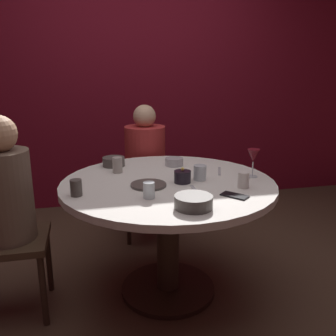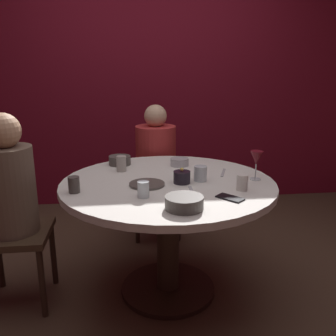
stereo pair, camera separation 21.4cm
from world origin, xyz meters
name	(u,v)px [view 2 (the right image)]	position (x,y,z in m)	size (l,w,h in m)	color
ground_plane	(168,290)	(0.00, 0.00, 0.00)	(8.00, 8.00, 0.00)	#4C3828
back_wall	(148,77)	(0.00, 1.72, 1.30)	(6.00, 0.10, 2.60)	maroon
dining_table	(168,206)	(0.00, 0.00, 0.58)	(1.27, 1.27, 0.74)	silver
seated_diner_left	(10,191)	(-0.91, 0.00, 0.72)	(0.40, 0.40, 1.16)	#3F2D1E
seated_diner_back	(156,156)	(0.00, 0.86, 0.69)	(0.40, 0.40, 1.11)	#3F2D1E
candle_holder	(182,177)	(0.08, -0.05, 0.78)	(0.10, 0.10, 0.09)	black
wine_glass	(256,159)	(0.53, -0.03, 0.87)	(0.08, 0.08, 0.18)	silver
dinner_plate	(147,184)	(-0.13, -0.07, 0.75)	(0.20, 0.20, 0.01)	#4C4742
cell_phone	(230,198)	(0.28, -0.34, 0.75)	(0.07, 0.14, 0.01)	black
bowl_serving_large	(179,162)	(0.12, 0.34, 0.77)	(0.12, 0.12, 0.05)	#B7B7BC
bowl_salad_center	(120,160)	(-0.29, 0.41, 0.77)	(0.15, 0.15, 0.06)	#4C4742
bowl_small_white	(184,203)	(0.03, -0.45, 0.77)	(0.19, 0.19, 0.06)	#4C4742
cup_near_candle	(143,189)	(-0.16, -0.26, 0.79)	(0.06, 0.06, 0.09)	silver
cup_by_left_diner	(242,182)	(0.39, -0.21, 0.79)	(0.06, 0.06, 0.09)	silver
cup_by_right_diner	(200,174)	(0.19, -0.02, 0.79)	(0.08, 0.08, 0.09)	silver
cup_center_front	(121,164)	(-0.28, 0.25, 0.79)	(0.06, 0.06, 0.10)	#B2ADA3
cup_far_edge	(74,185)	(-0.53, -0.15, 0.79)	(0.06, 0.06, 0.09)	#4C4742
fork_near_plate	(223,173)	(0.37, 0.12, 0.75)	(0.02, 0.18, 0.01)	#B7B7BC
knife_near_plate	(192,192)	(0.11, -0.21, 0.75)	(0.02, 0.18, 0.01)	#B7B7BC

